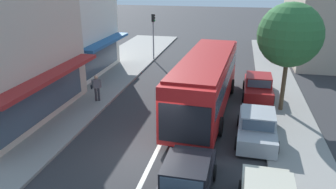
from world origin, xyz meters
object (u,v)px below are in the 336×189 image
Objects in this scene: traffic_light_downstreet at (153,29)px; pedestrian_with_handbag_near at (96,87)px; street_tree_right at (290,35)px; parked_sedan_kerb_second at (257,127)px; parked_sedan_kerb_third at (258,87)px; sedan_adjacent_lane_trail at (186,181)px; city_bus at (206,80)px.

pedestrian_with_handbag_near is (-0.75, -11.01, -1.79)m from traffic_light_downstreet.
parked_sedan_kerb_second is at bearing -111.57° from street_tree_right.
traffic_light_downstreet is at bearing 139.29° from parked_sedan_kerb_third.
parked_sedan_kerb_second is at bearing 62.67° from sedan_adjacent_lane_trail.
parked_sedan_kerb_second and parked_sedan_kerb_third have the same top height.
city_bus is at bearing -135.79° from parked_sedan_kerb_third.
parked_sedan_kerb_second is at bearing -47.24° from city_bus.
sedan_adjacent_lane_trail is at bearing -48.96° from pedestrian_with_handbag_near.
traffic_light_downstreet is at bearing 122.14° from parked_sedan_kerb_second.
traffic_light_downstreet reaches higher than parked_sedan_kerb_second.
sedan_adjacent_lane_trail is (0.22, -8.09, -1.22)m from city_bus.
pedestrian_with_handbag_near reaches higher than sedan_adjacent_lane_trail.
parked_sedan_kerb_third is at bearing 18.69° from pedestrian_with_handbag_near.
city_bus is 12.28m from traffic_light_downstreet.
city_bus is at bearing 132.76° from parked_sedan_kerb_second.
sedan_adjacent_lane_trail is at bearing -104.61° from parked_sedan_kerb_third.
sedan_adjacent_lane_trail is 10.39m from pedestrian_with_handbag_near.
pedestrian_with_handbag_near is (-6.60, -0.25, -0.81)m from city_bus.
pedestrian_with_handbag_near is at bearing -174.64° from street_tree_right.
street_tree_right is at bearing -44.41° from traffic_light_downstreet.
city_bus is 4.33m from parked_sedan_kerb_second.
traffic_light_downstreet is at bearing 107.86° from sedan_adjacent_lane_trail.
city_bus is 4.52m from parked_sedan_kerb_third.
parked_sedan_kerb_second is 16.45m from traffic_light_downstreet.
parked_sedan_kerb_second is (2.60, 5.03, 0.00)m from sedan_adjacent_lane_trail.
street_tree_right is (4.33, 0.77, 2.55)m from city_bus.
city_bus is 8.18m from sedan_adjacent_lane_trail.
street_tree_right is at bearing 5.36° from pedestrian_with_handbag_near.
street_tree_right reaches higher than traffic_light_downstreet.
traffic_light_downstreet is (-5.85, 10.75, 0.97)m from city_bus.
pedestrian_with_handbag_near is (-9.42, 2.80, 0.40)m from parked_sedan_kerb_second.
street_tree_right is at bearing 65.09° from sedan_adjacent_lane_trail.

